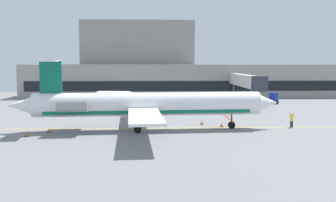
% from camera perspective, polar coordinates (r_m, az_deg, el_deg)
% --- Properties ---
extents(ground, '(120.00, 120.00, 0.11)m').
position_cam_1_polar(ground, '(49.63, 1.55, -4.04)').
color(ground, slate).
extents(terminal_building, '(77.08, 11.92, 18.37)m').
position_cam_1_polar(terminal_building, '(94.97, 0.70, 4.46)').
color(terminal_building, gray).
rests_on(terminal_building, ground).
extents(jet_bridge_west, '(2.40, 23.76, 5.98)m').
position_cam_1_polar(jet_bridge_west, '(78.46, 11.35, 2.90)').
color(jet_bridge_west, silver).
rests_on(jet_bridge_west, ground).
extents(regional_jet, '(33.57, 27.08, 8.64)m').
position_cam_1_polar(regional_jet, '(47.66, -3.53, -0.52)').
color(regional_jet, white).
rests_on(regional_jet, ground).
extents(baggage_tug, '(3.59, 3.08, 1.81)m').
position_cam_1_polar(baggage_tug, '(72.39, -12.83, -0.37)').
color(baggage_tug, '#E5B20C').
rests_on(baggage_tug, ground).
extents(pushback_tractor, '(4.34, 2.75, 2.22)m').
position_cam_1_polar(pushback_tractor, '(75.65, 6.27, 0.13)').
color(pushback_tractor, '#E5B20C').
rests_on(pushback_tractor, ground).
extents(belt_loader, '(3.25, 3.07, 2.31)m').
position_cam_1_polar(belt_loader, '(79.88, 15.07, 0.27)').
color(belt_loader, '#19389E').
rests_on(belt_loader, ground).
extents(fuel_tank, '(8.14, 3.02, 2.46)m').
position_cam_1_polar(fuel_tank, '(80.18, -7.97, 0.70)').
color(fuel_tank, white).
rests_on(fuel_tank, ground).
extents(marshaller, '(0.67, 0.63, 1.89)m').
position_cam_1_polar(marshaller, '(52.40, 17.76, -2.68)').
color(marshaller, '#191E33').
rests_on(marshaller, ground).
extents(safety_cone_alpha, '(0.47, 0.47, 0.55)m').
position_cam_1_polar(safety_cone_alpha, '(46.79, -20.06, -4.63)').
color(safety_cone_alpha, orange).
rests_on(safety_cone_alpha, ground).
extents(safety_cone_bravo, '(0.47, 0.47, 0.55)m').
position_cam_1_polar(safety_cone_bravo, '(50.79, 7.90, -3.52)').
color(safety_cone_bravo, orange).
rests_on(safety_cone_bravo, ground).
extents(safety_cone_charlie, '(0.47, 0.47, 0.55)m').
position_cam_1_polar(safety_cone_charlie, '(48.76, -17.14, -4.12)').
color(safety_cone_charlie, orange).
rests_on(safety_cone_charlie, ground).
extents(safety_cone_delta, '(0.47, 0.47, 0.55)m').
position_cam_1_polar(safety_cone_delta, '(52.46, 4.99, -3.19)').
color(safety_cone_delta, orange).
rests_on(safety_cone_delta, ground).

